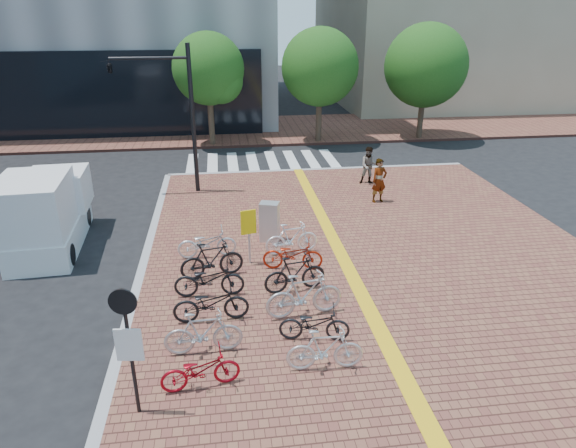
{
  "coord_description": "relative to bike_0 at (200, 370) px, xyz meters",
  "views": [
    {
      "loc": [
        -1.49,
        -10.94,
        7.21
      ],
      "look_at": [
        0.33,
        2.87,
        1.3
      ],
      "focal_mm": 32.0,
      "sensor_mm": 36.0,
      "label": 1
    }
  ],
  "objects": [
    {
      "name": "bike_9",
      "position": [
        2.41,
        3.53,
        0.1
      ],
      "size": [
        1.77,
        0.8,
        1.03
      ],
      "primitive_type": "imported",
      "rotation": [
        0.0,
        0.0,
        1.76
      ],
      "color": "black",
      "rests_on": "sidewalk"
    },
    {
      "name": "street_trees",
      "position": [
        7.18,
        20.01,
        3.53
      ],
      "size": [
        16.2,
        4.6,
        6.35
      ],
      "color": "#38281E",
      "rests_on": "far_sidewalk"
    },
    {
      "name": "box_truck",
      "position": [
        -4.98,
        7.58,
        0.62
      ],
      "size": [
        2.17,
        4.49,
        2.53
      ],
      "color": "silver",
      "rests_on": "ground"
    },
    {
      "name": "bike_7",
      "position": [
        2.53,
        1.28,
        0.01
      ],
      "size": [
        1.69,
        0.83,
        0.85
      ],
      "primitive_type": "imported",
      "rotation": [
        0.0,
        0.0,
        1.4
      ],
      "color": "black",
      "rests_on": "sidewalk"
    },
    {
      "name": "bike_10",
      "position": [
        2.52,
        4.78,
        0.04
      ],
      "size": [
        1.81,
        0.88,
        0.91
      ],
      "primitive_type": "imported",
      "rotation": [
        0.0,
        0.0,
        1.41
      ],
      "color": "#A21F0B",
      "rests_on": "sidewalk"
    },
    {
      "name": "crosswalk",
      "position": [
        2.64,
        16.55,
        -0.56
      ],
      "size": [
        7.5,
        4.0,
        0.01
      ],
      "color": "silver",
      "rests_on": "ground"
    },
    {
      "name": "bike_0",
      "position": [
        0.0,
        0.0,
        0.0
      ],
      "size": [
        1.65,
        0.79,
        0.83
      ],
      "primitive_type": "imported",
      "rotation": [
        0.0,
        0.0,
        1.73
      ],
      "color": "#9F0B18",
      "rests_on": "sidewalk"
    },
    {
      "name": "pedestrian_b",
      "position": [
        6.86,
        12.14,
        0.39
      ],
      "size": [
        0.88,
        0.74,
        1.61
      ],
      "primitive_type": "imported",
      "rotation": [
        0.0,
        0.0,
        -0.18
      ],
      "color": "#494F5D",
      "rests_on": "sidewalk"
    },
    {
      "name": "ground",
      "position": [
        2.14,
        2.55,
        -0.57
      ],
      "size": [
        120.0,
        120.0,
        0.0
      ],
      "primitive_type": "plane",
      "color": "black",
      "rests_on": "ground"
    },
    {
      "name": "bike_11",
      "position": [
        2.63,
        5.8,
        0.09
      ],
      "size": [
        1.72,
        0.73,
        1.0
      ],
      "primitive_type": "imported",
      "rotation": [
        0.0,
        0.0,
        1.73
      ],
      "color": "white",
      "rests_on": "sidewalk"
    },
    {
      "name": "bike_4",
      "position": [
        0.21,
        4.59,
        0.12
      ],
      "size": [
        1.86,
        0.87,
        1.08
      ],
      "primitive_type": "imported",
      "rotation": [
        0.0,
        0.0,
        1.78
      ],
      "color": "black",
      "rests_on": "sidewalk"
    },
    {
      "name": "bike_1",
      "position": [
        0.04,
        1.12,
        0.1
      ],
      "size": [
        1.73,
        0.55,
        1.03
      ],
      "primitive_type": "imported",
      "rotation": [
        0.0,
        0.0,
        1.61
      ],
      "color": "#B1B1B6",
      "rests_on": "sidewalk"
    },
    {
      "name": "utility_box",
      "position": [
        2.06,
        6.84,
        0.24
      ],
      "size": [
        0.7,
        0.6,
        1.31
      ],
      "primitive_type": "cube",
      "rotation": [
        0.0,
        0.0,
        -0.31
      ],
      "color": "silver",
      "rests_on": "sidewalk"
    },
    {
      "name": "pedestrian_a",
      "position": [
        6.62,
        9.9,
        0.45
      ],
      "size": [
        0.72,
        0.56,
        1.73
      ],
      "primitive_type": "imported",
      "rotation": [
        0.0,
        0.0,
        0.26
      ],
      "color": "gray",
      "rests_on": "sidewalk"
    },
    {
      "name": "far_sidewalk",
      "position": [
        2.14,
        23.55,
        -0.49
      ],
      "size": [
        70.0,
        8.0,
        0.15
      ],
      "primitive_type": "cube",
      "color": "brown",
      "rests_on": "ground"
    },
    {
      "name": "bike_3",
      "position": [
        0.14,
        3.57,
        0.07
      ],
      "size": [
        1.85,
        0.68,
        0.96
      ],
      "primitive_type": "imported",
      "rotation": [
        0.0,
        0.0,
        1.55
      ],
      "color": "black",
      "rests_on": "sidewalk"
    },
    {
      "name": "notice_sign",
      "position": [
        -1.16,
        -0.56,
        1.28
      ],
      "size": [
        0.5,
        0.14,
        2.68
      ],
      "color": "black",
      "rests_on": "sidewalk"
    },
    {
      "name": "bike_2",
      "position": [
        0.2,
        2.38,
        0.06
      ],
      "size": [
        1.85,
        0.7,
        0.96
      ],
      "primitive_type": "imported",
      "rotation": [
        0.0,
        0.0,
        1.6
      ],
      "color": "black",
      "rests_on": "sidewalk"
    },
    {
      "name": "bike_8",
      "position": [
        2.46,
        2.3,
        0.17
      ],
      "size": [
        2.0,
        0.82,
        1.16
      ],
      "primitive_type": "imported",
      "rotation": [
        0.0,
        0.0,
        1.71
      ],
      "color": "#B8B8BD",
      "rests_on": "sidewalk"
    },
    {
      "name": "yellow_sign",
      "position": [
        1.31,
        5.29,
        0.76
      ],
      "size": [
        0.46,
        0.17,
        1.7
      ],
      "color": "#B7B7BC",
      "rests_on": "sidewalk"
    },
    {
      "name": "bike_6",
      "position": [
        2.56,
        0.23,
        0.07
      ],
      "size": [
        1.64,
        0.52,
        0.98
      ],
      "primitive_type": "imported",
      "rotation": [
        0.0,
        0.0,
        1.53
      ],
      "color": "silver",
      "rests_on": "sidewalk"
    },
    {
      "name": "traffic_light_pole",
      "position": [
        -1.78,
        12.16,
        3.61
      ],
      "size": [
        3.13,
        1.21,
        5.83
      ],
      "color": "black",
      "rests_on": "sidewalk"
    },
    {
      "name": "bike_5",
      "position": [
        0.05,
        5.89,
        0.05
      ],
      "size": [
        1.81,
        0.73,
        0.93
      ],
      "primitive_type": "imported",
      "rotation": [
        0.0,
        0.0,
        1.63
      ],
      "color": "silver",
      "rests_on": "sidewalk"
    },
    {
      "name": "kerb_north",
      "position": [
        5.14,
        14.55,
        -0.49
      ],
      "size": [
        14.0,
        0.25,
        0.15
      ],
      "primitive_type": "cube",
      "color": "gray",
      "rests_on": "ground"
    }
  ]
}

